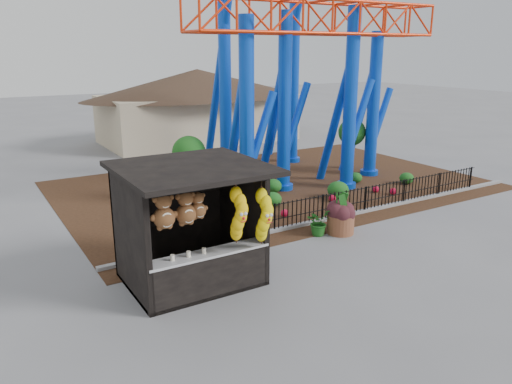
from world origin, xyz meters
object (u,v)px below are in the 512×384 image
roller_coaster (293,34)px  prize_booth (194,228)px  potted_plant (319,222)px  terracotta_planter (340,224)px

roller_coaster → prize_booth: bearing=-137.9°
potted_plant → prize_booth: bearing=179.6°
roller_coaster → potted_plant: size_ratio=12.37×
prize_booth → potted_plant: size_ratio=3.94×
roller_coaster → terracotta_planter: bearing=-111.4°
roller_coaster → potted_plant: 9.18m
roller_coaster → terracotta_planter: (-2.51, -6.40, -6.12)m
prize_booth → terracotta_planter: prize_booth is taller
prize_booth → potted_plant: 5.15m
roller_coaster → terracotta_planter: size_ratio=12.36×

